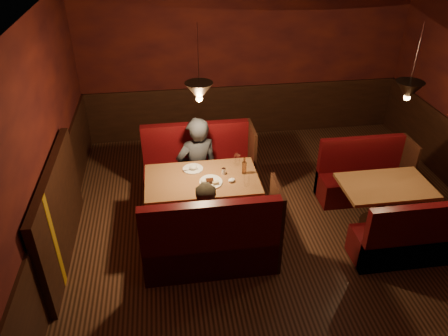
{
  "coord_description": "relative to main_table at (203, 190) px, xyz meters",
  "views": [
    {
      "loc": [
        -1.49,
        -4.19,
        4.01
      ],
      "look_at": [
        -0.79,
        0.7,
        0.95
      ],
      "focal_mm": 35.0,
      "sensor_mm": 36.0,
      "label": 1
    }
  ],
  "objects": [
    {
      "name": "second_bench_near",
      "position": [
        2.5,
        -1.05,
        -0.32
      ],
      "size": [
        1.35,
        0.51,
        0.96
      ],
      "color": "#3F0709",
      "rests_on": "ground"
    },
    {
      "name": "main_bench_far",
      "position": [
        0.02,
        0.86,
        -0.26
      ],
      "size": [
        1.67,
        0.6,
        1.14
      ],
      "color": "#3F0709",
      "rests_on": "ground"
    },
    {
      "name": "main_table",
      "position": [
        0.0,
        0.0,
        0.0
      ],
      "size": [
        1.52,
        0.92,
        1.06
      ],
      "color": "brown",
      "rests_on": "ground"
    },
    {
      "name": "room",
      "position": [
        0.79,
        -0.66,
        0.42
      ],
      "size": [
        6.02,
        7.02,
        2.92
      ],
      "color": "black",
      "rests_on": "ground"
    },
    {
      "name": "diner_b",
      "position": [
        0.01,
        -0.55,
        0.08
      ],
      "size": [
        0.8,
        0.7,
        1.41
      ],
      "primitive_type": "imported",
      "rotation": [
        0.0,
        0.0,
        0.27
      ],
      "color": "#373126",
      "rests_on": "ground"
    },
    {
      "name": "second_table",
      "position": [
        2.47,
        -0.32,
        -0.12
      ],
      "size": [
        1.22,
        0.78,
        0.69
      ],
      "color": "brown",
      "rests_on": "ground"
    },
    {
      "name": "diner_a",
      "position": [
        -0.03,
        0.63,
        0.25
      ],
      "size": [
        0.73,
        0.57,
        1.76
      ],
      "primitive_type": "imported",
      "rotation": [
        0.0,
        0.0,
        3.4
      ],
      "color": "#27282F",
      "rests_on": "ground"
    },
    {
      "name": "second_bench_far",
      "position": [
        2.5,
        0.41,
        -0.32
      ],
      "size": [
        1.35,
        0.51,
        0.96
      ],
      "color": "#3F0709",
      "rests_on": "ground"
    },
    {
      "name": "main_bench_near",
      "position": [
        0.02,
        -0.86,
        -0.26
      ],
      "size": [
        1.67,
        0.6,
        1.14
      ],
      "color": "#3F0709",
      "rests_on": "ground"
    }
  ]
}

